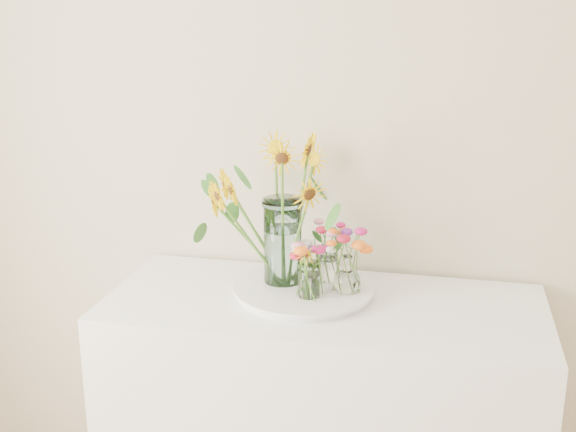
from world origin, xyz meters
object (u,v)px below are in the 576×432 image
Objects in this scene: counter at (322,424)px; small_vase_a at (309,280)px; mason_jar at (283,241)px; small_vase_c at (327,264)px; tray at (304,292)px; small_vase_b at (347,274)px.

counter is 11.88× the size of small_vase_a.
mason_jar is 0.17m from small_vase_c.
mason_jar is 2.41× the size of small_vase_c.
small_vase_c reaches higher than small_vase_a.
tray is at bearing 113.12° from small_vase_a.
counter is 4.84× the size of mason_jar.
small_vase_c is at bearing 133.89° from small_vase_b.
mason_jar reaches higher than tray.
mason_jar is 2.45× the size of small_vase_a.
tray is 0.16m from small_vase_b.
counter is 0.55m from small_vase_c.
small_vase_a is 0.13m from small_vase_b.
counter is 3.25× the size of tray.
small_vase_a is 0.15m from small_vase_c.
tray is 0.18m from mason_jar.
small_vase_b is at bearing 22.88° from counter.
small_vase_a is at bearing -101.92° from small_vase_c.
mason_jar is at bearing 155.54° from counter.
small_vase_b reaches higher than small_vase_c.
small_vase_c reaches higher than tray.
tray reaches higher than counter.
small_vase_b reaches higher than counter.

